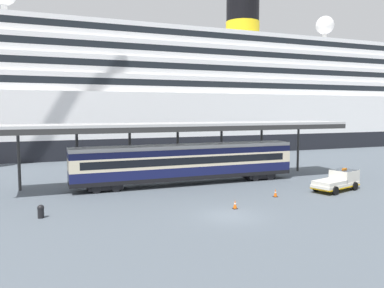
{
  "coord_description": "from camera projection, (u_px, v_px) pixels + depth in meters",
  "views": [
    {
      "loc": [
        -12.17,
        -23.89,
        7.63
      ],
      "look_at": [
        0.35,
        8.48,
        4.5
      ],
      "focal_mm": 35.28,
      "sensor_mm": 36.0,
      "label": 1
    }
  ],
  "objects": [
    {
      "name": "quay_bollard",
      "position": [
        41.0,
        211.0,
        26.68
      ],
      "size": [
        0.48,
        0.48,
        0.96
      ],
      "color": "black",
      "rests_on": "ground"
    },
    {
      "name": "train_carriage",
      "position": [
        187.0,
        162.0,
        38.7
      ],
      "size": [
        23.25,
        2.81,
        4.11
      ],
      "color": "black",
      "rests_on": "ground"
    },
    {
      "name": "service_truck",
      "position": [
        339.0,
        180.0,
        35.94
      ],
      "size": [
        5.56,
        3.41,
        2.02
      ],
      "color": "silver",
      "rests_on": "ground"
    },
    {
      "name": "ground_plane",
      "position": [
        230.0,
        216.0,
        27.25
      ],
      "size": [
        400.0,
        400.0,
        0.0
      ],
      "primitive_type": "plane",
      "color": "#525C65"
    },
    {
      "name": "cruise_ship",
      "position": [
        190.0,
        97.0,
        77.88
      ],
      "size": [
        121.3,
        28.69,
        32.55
      ],
      "color": "black",
      "rests_on": "ground"
    },
    {
      "name": "traffic_cone_mid",
      "position": [
        235.0,
        204.0,
        29.19
      ],
      "size": [
        0.36,
        0.36,
        0.71
      ],
      "color": "black",
      "rests_on": "ground"
    },
    {
      "name": "platform_canopy",
      "position": [
        185.0,
        126.0,
        38.82
      ],
      "size": [
        37.04,
        5.45,
        6.3
      ],
      "color": "#B7B7B7",
      "rests_on": "ground"
    },
    {
      "name": "traffic_cone_near",
      "position": [
        275.0,
        193.0,
        33.19
      ],
      "size": [
        0.36,
        0.36,
        0.72
      ],
      "color": "black",
      "rests_on": "ground"
    }
  ]
}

